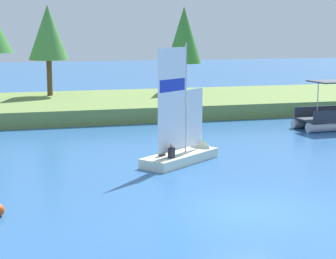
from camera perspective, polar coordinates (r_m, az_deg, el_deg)
ground_plane at (r=19.88m, az=7.69°, el=-7.93°), size 200.00×200.00×0.00m
shore_bank at (r=43.66m, az=-5.51°, el=2.40°), size 80.00×12.46×1.03m
shoreline_tree_midleft at (r=45.89m, az=-11.68°, el=9.25°), size 3.04×3.04×6.92m
shoreline_tree_centre at (r=47.97m, az=1.58°, el=9.22°), size 2.85×2.85×6.92m
sailboat at (r=27.26m, az=2.09°, el=-2.04°), size 4.64×3.94×5.87m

